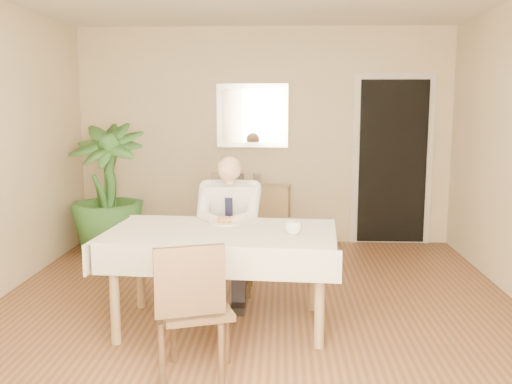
{
  "coord_description": "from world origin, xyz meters",
  "views": [
    {
      "loc": [
        0.22,
        -4.44,
        1.7
      ],
      "look_at": [
        0.0,
        0.35,
        0.95
      ],
      "focal_mm": 40.0,
      "sensor_mm": 36.0,
      "label": 1
    }
  ],
  "objects_px": {
    "chair_near": "(193,304)",
    "potted_palm": "(108,190)",
    "dining_table": "(221,241)",
    "coffee_mug": "(293,228)",
    "chair_far": "(232,240)",
    "seated_man": "(229,222)",
    "sideboard": "(252,215)"
  },
  "relations": [
    {
      "from": "chair_near",
      "to": "seated_man",
      "type": "relative_size",
      "value": 0.71
    },
    {
      "from": "seated_man",
      "to": "sideboard",
      "type": "bearing_deg",
      "value": 87.31
    },
    {
      "from": "chair_far",
      "to": "potted_palm",
      "type": "bearing_deg",
      "value": 136.57
    },
    {
      "from": "coffee_mug",
      "to": "sideboard",
      "type": "height_order",
      "value": "coffee_mug"
    },
    {
      "from": "chair_far",
      "to": "chair_near",
      "type": "distance_m",
      "value": 1.77
    },
    {
      "from": "chair_near",
      "to": "coffee_mug",
      "type": "relative_size",
      "value": 7.25
    },
    {
      "from": "coffee_mug",
      "to": "sideboard",
      "type": "relative_size",
      "value": 0.13
    },
    {
      "from": "chair_far",
      "to": "coffee_mug",
      "type": "height_order",
      "value": "coffee_mug"
    },
    {
      "from": "sideboard",
      "to": "potted_palm",
      "type": "xyz_separation_m",
      "value": [
        -1.59,
        -0.55,
        0.38
      ]
    },
    {
      "from": "seated_man",
      "to": "sideboard",
      "type": "xyz_separation_m",
      "value": [
        0.09,
        1.99,
        -0.33
      ]
    },
    {
      "from": "dining_table",
      "to": "chair_near",
      "type": "height_order",
      "value": "chair_near"
    },
    {
      "from": "seated_man",
      "to": "coffee_mug",
      "type": "relative_size",
      "value": 10.22
    },
    {
      "from": "chair_far",
      "to": "potted_palm",
      "type": "distance_m",
      "value": 1.91
    },
    {
      "from": "chair_near",
      "to": "potted_palm",
      "type": "distance_m",
      "value": 3.26
    },
    {
      "from": "dining_table",
      "to": "potted_palm",
      "type": "bearing_deg",
      "value": 130.21
    },
    {
      "from": "chair_far",
      "to": "sideboard",
      "type": "height_order",
      "value": "chair_far"
    },
    {
      "from": "coffee_mug",
      "to": "sideboard",
      "type": "distance_m",
      "value": 2.77
    },
    {
      "from": "potted_palm",
      "to": "chair_near",
      "type": "bearing_deg",
      "value": -64.24
    },
    {
      "from": "dining_table",
      "to": "potted_palm",
      "type": "distance_m",
      "value": 2.52
    },
    {
      "from": "chair_far",
      "to": "potted_palm",
      "type": "relative_size",
      "value": 0.56
    },
    {
      "from": "chair_near",
      "to": "potted_palm",
      "type": "height_order",
      "value": "potted_palm"
    },
    {
      "from": "coffee_mug",
      "to": "potted_palm",
      "type": "xyz_separation_m",
      "value": [
        -2.03,
        2.15,
        -0.06
      ]
    },
    {
      "from": "chair_far",
      "to": "sideboard",
      "type": "xyz_separation_m",
      "value": [
        0.09,
        1.71,
        -0.1
      ]
    },
    {
      "from": "chair_near",
      "to": "sideboard",
      "type": "distance_m",
      "value": 3.48
    },
    {
      "from": "dining_table",
      "to": "potted_palm",
      "type": "relative_size",
      "value": 1.21
    },
    {
      "from": "seated_man",
      "to": "coffee_mug",
      "type": "xyz_separation_m",
      "value": [
        0.54,
        -0.71,
        0.11
      ]
    },
    {
      "from": "seated_man",
      "to": "dining_table",
      "type": "bearing_deg",
      "value": -90.0
    },
    {
      "from": "dining_table",
      "to": "chair_far",
      "type": "relative_size",
      "value": 2.16
    },
    {
      "from": "coffee_mug",
      "to": "potted_palm",
      "type": "distance_m",
      "value": 2.96
    },
    {
      "from": "potted_palm",
      "to": "dining_table",
      "type": "bearing_deg",
      "value": -53.74
    },
    {
      "from": "dining_table",
      "to": "chair_far",
      "type": "xyz_separation_m",
      "value": [
        -0.0,
        0.87,
        -0.21
      ]
    },
    {
      "from": "chair_near",
      "to": "coffee_mug",
      "type": "bearing_deg",
      "value": 32.49
    }
  ]
}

